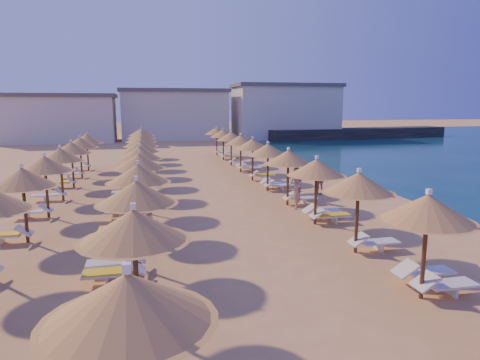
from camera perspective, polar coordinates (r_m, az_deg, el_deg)
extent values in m
plane|color=tan|center=(18.05, 0.29, -6.34)|extent=(220.00, 220.00, 0.00)
cube|color=black|center=(68.17, 15.58, 6.04)|extent=(30.26, 8.39, 1.50)
cube|color=beige|center=(63.55, -23.14, 7.38)|extent=(15.00, 8.00, 6.00)
cube|color=#59514C|center=(63.52, -23.35, 10.30)|extent=(15.60, 8.48, 0.50)
cube|color=beige|center=(64.86, -8.73, 8.45)|extent=(15.00, 8.00, 6.80)
cube|color=#59514C|center=(64.87, -8.82, 11.68)|extent=(15.60, 8.48, 0.50)
cube|color=beige|center=(65.78, 6.02, 8.88)|extent=(15.00, 8.00, 7.60)
cube|color=#59514C|center=(65.82, 6.08, 12.41)|extent=(15.60, 8.48, 0.50)
cylinder|color=brown|center=(12.35, 23.31, -9.25)|extent=(0.12, 0.12, 2.37)
cone|color=#AD6C32|center=(12.00, 23.74, -3.41)|extent=(2.33, 2.33, 0.71)
cone|color=#AD6C32|center=(12.07, 23.64, -4.78)|extent=(2.52, 2.52, 0.12)
cube|color=white|center=(11.92, 23.88, -1.42)|extent=(0.12, 0.12, 0.14)
cylinder|color=brown|center=(15.32, 15.31, -5.09)|extent=(0.12, 0.12, 2.37)
cone|color=#AD6C32|center=(15.04, 15.54, -0.34)|extent=(2.33, 2.33, 0.71)
cone|color=#AD6C32|center=(15.10, 15.48, -1.44)|extent=(2.52, 2.52, 0.12)
cube|color=white|center=(14.97, 15.61, 1.26)|extent=(0.12, 0.12, 0.14)
cylinder|color=brown|center=(18.54, 10.05, -2.27)|extent=(0.12, 0.12, 2.37)
cone|color=#AD6C32|center=(18.31, 10.18, 1.68)|extent=(2.33, 2.33, 0.71)
cone|color=#AD6C32|center=(18.36, 10.15, 0.77)|extent=(2.52, 2.52, 0.12)
cube|color=white|center=(18.26, 10.22, 3.00)|extent=(0.12, 0.12, 0.14)
cylinder|color=brown|center=(21.90, 6.39, -0.29)|extent=(0.12, 0.12, 2.37)
cone|color=#AD6C32|center=(21.71, 6.46, 3.07)|extent=(2.33, 2.33, 0.71)
cone|color=#AD6C32|center=(21.75, 6.44, 2.30)|extent=(2.52, 2.52, 0.12)
cube|color=white|center=(21.66, 6.48, 4.19)|extent=(0.12, 0.12, 0.14)
cylinder|color=brown|center=(25.35, 3.72, 1.17)|extent=(0.12, 0.12, 2.37)
cone|color=#AD6C32|center=(25.18, 3.75, 4.07)|extent=(2.33, 2.33, 0.71)
cone|color=#AD6C32|center=(25.21, 3.74, 3.41)|extent=(2.52, 2.52, 0.12)
cube|color=white|center=(25.14, 3.76, 5.04)|extent=(0.12, 0.12, 0.14)
cylinder|color=brown|center=(28.85, 1.69, 2.27)|extent=(0.12, 0.12, 2.37)
cone|color=#AD6C32|center=(28.70, 1.70, 4.83)|extent=(2.33, 2.33, 0.71)
cone|color=#AD6C32|center=(28.73, 1.70, 4.24)|extent=(2.52, 2.52, 0.12)
cube|color=white|center=(28.67, 1.70, 5.67)|extent=(0.12, 0.12, 0.14)
cylinder|color=brown|center=(32.39, 0.09, 3.13)|extent=(0.12, 0.12, 2.37)
cone|color=#AD6C32|center=(32.25, 0.09, 5.41)|extent=(2.33, 2.33, 0.71)
cone|color=#AD6C32|center=(32.28, 0.09, 4.89)|extent=(2.52, 2.52, 0.12)
cube|color=white|center=(32.22, 0.09, 6.16)|extent=(0.12, 0.12, 0.14)
cylinder|color=brown|center=(35.95, -1.19, 3.82)|extent=(0.12, 0.12, 2.37)
cone|color=#AD6C32|center=(35.83, -1.19, 5.87)|extent=(2.33, 2.33, 0.71)
cone|color=#AD6C32|center=(35.85, -1.19, 5.40)|extent=(2.52, 2.52, 0.12)
cube|color=white|center=(35.80, -1.20, 6.55)|extent=(0.12, 0.12, 0.14)
cylinder|color=brown|center=(39.53, -2.24, 4.38)|extent=(0.12, 0.12, 2.37)
cone|color=#AD6C32|center=(39.42, -2.25, 6.25)|extent=(2.33, 2.33, 0.71)
cone|color=#AD6C32|center=(39.44, -2.25, 5.82)|extent=(2.52, 2.52, 0.12)
cube|color=white|center=(39.40, -2.25, 6.87)|extent=(0.12, 0.12, 0.14)
cylinder|color=brown|center=(43.13, -3.11, 4.85)|extent=(0.12, 0.12, 2.37)
cone|color=#AD6C32|center=(43.03, -3.13, 6.56)|extent=(2.33, 2.33, 0.71)
cone|color=#AD6C32|center=(43.05, -3.13, 6.17)|extent=(2.52, 2.52, 0.12)
cube|color=white|center=(43.00, -3.13, 7.13)|extent=(0.12, 0.12, 0.14)
cone|color=#AD6C32|center=(6.29, -14.73, -14.91)|extent=(2.33, 2.33, 0.71)
cone|color=#AD6C32|center=(6.42, -14.61, -17.31)|extent=(2.52, 2.52, 0.12)
cube|color=white|center=(6.12, -14.91, -11.30)|extent=(0.12, 0.12, 0.14)
cylinder|color=brown|center=(10.16, -13.66, -12.88)|extent=(0.12, 0.12, 2.37)
cone|color=#AD6C32|center=(9.74, -13.98, -5.85)|extent=(2.33, 2.33, 0.71)
cone|color=#AD6C32|center=(9.82, -13.91, -7.51)|extent=(2.52, 2.52, 0.12)
cube|color=white|center=(9.63, -14.09, -3.42)|extent=(0.12, 0.12, 0.14)
cylinder|color=brown|center=(13.62, -13.41, -6.91)|extent=(0.12, 0.12, 2.37)
cone|color=#AD6C32|center=(13.30, -13.64, -1.58)|extent=(2.33, 2.33, 0.71)
cone|color=#AD6C32|center=(13.37, -13.59, -2.82)|extent=(2.52, 2.52, 0.12)
cube|color=white|center=(13.23, -13.71, 0.22)|extent=(0.12, 0.12, 0.14)
cylinder|color=brown|center=(17.16, -13.27, -3.38)|extent=(0.12, 0.12, 2.37)
cone|color=#AD6C32|center=(16.91, -13.44, 0.88)|extent=(2.33, 2.33, 0.71)
cone|color=#AD6C32|center=(16.96, -13.40, -0.11)|extent=(2.52, 2.52, 0.12)
cube|color=white|center=(16.85, -13.50, 2.30)|extent=(0.12, 0.12, 0.14)
cylinder|color=brown|center=(20.75, -13.17, -1.07)|extent=(0.12, 0.12, 2.37)
cone|color=#AD6C32|center=(20.54, -13.31, 2.47)|extent=(2.33, 2.33, 0.71)
cone|color=#AD6C32|center=(20.58, -13.28, 1.65)|extent=(2.52, 2.52, 0.12)
cube|color=white|center=(20.49, -13.36, 3.65)|extent=(0.12, 0.12, 0.14)
cylinder|color=brown|center=(24.36, -13.10, 0.56)|extent=(0.12, 0.12, 2.37)
cone|color=#AD6C32|center=(24.18, -13.22, 3.58)|extent=(2.33, 2.33, 0.71)
cone|color=#AD6C32|center=(24.22, -13.20, 2.89)|extent=(2.52, 2.52, 0.12)
cube|color=white|center=(24.14, -13.27, 4.58)|extent=(0.12, 0.12, 0.14)
cylinder|color=brown|center=(27.98, -13.05, 1.77)|extent=(0.12, 0.12, 2.37)
cone|color=#AD6C32|center=(27.83, -13.16, 4.40)|extent=(2.33, 2.33, 0.71)
cone|color=#AD6C32|center=(27.86, -13.13, 3.80)|extent=(2.52, 2.52, 0.12)
cube|color=white|center=(27.79, -13.19, 5.27)|extent=(0.12, 0.12, 0.14)
cylinder|color=brown|center=(31.62, -13.02, 2.70)|extent=(0.12, 0.12, 2.37)
cone|color=#AD6C32|center=(31.48, -13.11, 5.03)|extent=(2.33, 2.33, 0.71)
cone|color=#AD6C32|center=(31.51, -13.09, 4.50)|extent=(2.52, 2.52, 0.12)
cube|color=white|center=(31.45, -13.14, 5.80)|extent=(0.12, 0.12, 0.14)
cylinder|color=brown|center=(35.26, -12.98, 3.44)|extent=(0.12, 0.12, 2.37)
cone|color=#AD6C32|center=(35.14, -13.07, 5.53)|extent=(2.33, 2.33, 0.71)
cone|color=#AD6C32|center=(35.16, -13.05, 5.05)|extent=(2.52, 2.52, 0.12)
cube|color=white|center=(35.11, -13.10, 6.22)|extent=(0.12, 0.12, 0.14)
cylinder|color=brown|center=(38.90, -12.96, 4.04)|extent=(0.12, 0.12, 2.37)
cone|color=#AD6C32|center=(38.79, -13.04, 5.94)|extent=(2.33, 2.33, 0.71)
cone|color=#AD6C32|center=(38.81, -13.02, 5.50)|extent=(2.52, 2.52, 0.12)
cube|color=white|center=(38.77, -13.06, 6.57)|extent=(0.12, 0.12, 0.14)
cylinder|color=brown|center=(42.55, -12.94, 4.54)|extent=(0.12, 0.12, 2.37)
cone|color=#AD6C32|center=(42.45, -13.01, 6.27)|extent=(2.33, 2.33, 0.71)
cone|color=#AD6C32|center=(42.47, -12.99, 5.88)|extent=(2.52, 2.52, 0.12)
cube|color=white|center=(42.43, -13.03, 6.85)|extent=(0.12, 0.12, 0.14)
cylinder|color=brown|center=(17.72, -26.71, -3.78)|extent=(0.12, 0.12, 2.37)
cone|color=#AD6C32|center=(17.48, -27.04, 0.34)|extent=(2.33, 2.33, 0.71)
cone|color=#AD6C32|center=(17.53, -26.96, -0.62)|extent=(2.52, 2.52, 0.12)
cube|color=white|center=(17.42, -27.15, 1.72)|extent=(0.12, 0.12, 0.14)
cylinder|color=brown|center=(21.21, -24.35, -1.47)|extent=(0.12, 0.12, 2.37)
cone|color=#AD6C32|center=(21.01, -24.60, 1.99)|extent=(2.33, 2.33, 0.71)
cone|color=#AD6C32|center=(21.05, -24.54, 1.19)|extent=(2.52, 2.52, 0.12)
cube|color=white|center=(20.96, -24.69, 3.14)|extent=(0.12, 0.12, 0.14)
cylinder|color=brown|center=(24.75, -22.66, 0.19)|extent=(0.12, 0.12, 2.37)
cone|color=#AD6C32|center=(24.58, -22.87, 3.16)|extent=(2.33, 2.33, 0.71)
cone|color=#AD6C32|center=(24.62, -22.82, 2.48)|extent=(2.52, 2.52, 0.12)
cube|color=white|center=(24.54, -22.93, 4.14)|extent=(0.12, 0.12, 0.14)
cylinder|color=brown|center=(28.33, -21.40, 1.43)|extent=(0.12, 0.12, 2.37)
cone|color=#AD6C32|center=(28.18, -21.57, 4.03)|extent=(2.33, 2.33, 0.71)
cone|color=#AD6C32|center=(28.21, -21.53, 3.43)|extent=(2.52, 2.52, 0.12)
cube|color=white|center=(28.14, -21.62, 4.89)|extent=(0.12, 0.12, 0.14)
cylinder|color=brown|center=(31.92, -20.42, 2.39)|extent=(0.12, 0.12, 2.37)
cone|color=#AD6C32|center=(31.79, -20.56, 4.70)|extent=(2.33, 2.33, 0.71)
cone|color=#AD6C32|center=(31.82, -20.53, 4.17)|extent=(2.52, 2.52, 0.12)
cube|color=white|center=(31.76, -20.61, 5.47)|extent=(0.12, 0.12, 0.14)
cylinder|color=brown|center=(35.53, -19.64, 3.16)|extent=(0.12, 0.12, 2.37)
cone|color=#AD6C32|center=(35.41, -19.76, 5.24)|extent=(2.33, 2.33, 0.71)
cone|color=#AD6C32|center=(35.44, -19.73, 4.76)|extent=(2.52, 2.52, 0.12)
cube|color=white|center=(35.38, -19.80, 5.92)|extent=(0.12, 0.12, 0.14)
cube|color=silver|center=(13.17, 26.30, -12.29)|extent=(1.38, 0.62, 0.06)
cube|color=silver|center=(13.23, 26.25, -12.94)|extent=(0.06, 0.56, 0.32)
cube|color=silver|center=(12.65, 23.44, -12.31)|extent=(0.58, 0.62, 0.40)
cube|color=silver|center=(13.83, 23.94, -11.05)|extent=(1.38, 0.62, 0.06)
cube|color=silver|center=(13.88, 23.90, -11.67)|extent=(0.06, 0.56, 0.32)
cube|color=silver|center=(13.33, 21.15, -11.00)|extent=(0.58, 0.62, 0.40)
cube|color=silver|center=(10.59, -18.56, -17.31)|extent=(1.38, 0.62, 0.06)
cube|color=silver|center=(10.67, -18.51, -18.08)|extent=(0.06, 0.56, 0.32)
cube|color=silver|center=(10.47, -14.04, -16.56)|extent=(0.58, 0.62, 0.40)
cube|color=silver|center=(15.99, 18.05, -7.83)|extent=(1.38, 0.62, 0.06)
cube|color=silver|center=(16.04, 18.02, -8.38)|extent=(0.06, 0.56, 0.32)
cube|color=silver|center=(15.56, 15.50, -7.65)|extent=(0.58, 0.62, 0.40)
cube|color=silver|center=(13.94, -17.03, -10.44)|extent=(1.38, 0.62, 0.06)
cube|color=silver|center=(14.00, -16.99, -11.05)|extent=(0.06, 0.56, 0.32)
cube|color=silver|center=(13.85, -13.69, -9.80)|extent=(0.58, 0.62, 0.40)
cube|color=silver|center=(13.10, -17.32, -11.80)|extent=(1.38, 0.62, 0.06)
cube|color=silver|center=(13.16, -17.29, -12.45)|extent=(0.06, 0.56, 0.32)
cube|color=silver|center=(13.00, -13.75, -11.14)|extent=(0.58, 0.62, 0.40)
cube|color=yellow|center=(13.08, -17.34, -11.58)|extent=(1.32, 0.57, 0.05)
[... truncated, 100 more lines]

